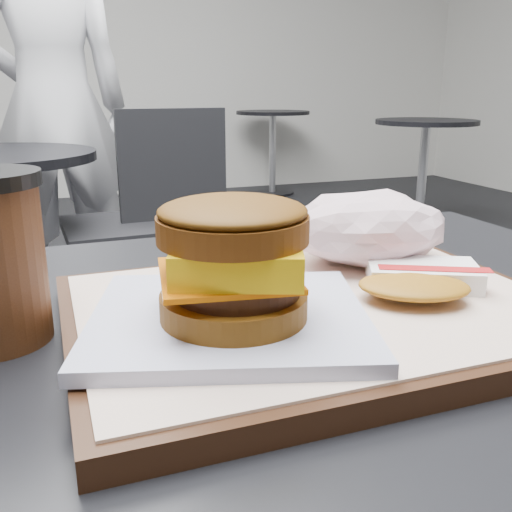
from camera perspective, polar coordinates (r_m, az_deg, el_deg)
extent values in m
cube|color=silver|center=(5.42, -19.80, 21.41)|extent=(8.00, 0.10, 3.00)
cube|color=black|center=(0.47, 2.91, -8.62)|extent=(0.80, 0.60, 0.04)
cube|color=black|center=(0.45, 6.10, -5.78)|extent=(0.38, 0.28, 0.02)
cube|color=silver|center=(0.45, 6.14, -4.61)|extent=(0.36, 0.26, 0.00)
cube|color=silver|center=(0.40, -2.67, -6.21)|extent=(0.23, 0.22, 0.01)
cylinder|color=brown|center=(0.39, -2.24, -4.91)|extent=(0.12, 0.12, 0.02)
cylinder|color=black|center=(0.38, -1.98, -2.92)|extent=(0.11, 0.11, 0.01)
cube|color=#CF6107|center=(0.38, -2.94, -1.90)|extent=(0.10, 0.10, 0.00)
cube|color=yellow|center=(0.38, -1.77, -0.11)|extent=(0.11, 0.11, 0.02)
cylinder|color=brown|center=(0.37, -2.34, 2.80)|extent=(0.12, 0.12, 0.02)
ellipsoid|color=brown|center=(0.37, -2.36, 4.53)|extent=(0.12, 0.12, 0.02)
cube|color=white|center=(0.50, 16.31, -1.77)|extent=(0.11, 0.09, 0.02)
cube|color=#B4181A|center=(0.49, 17.44, -1.22)|extent=(0.09, 0.05, 0.00)
ellipsoid|color=#B87B1D|center=(0.46, 15.51, -2.93)|extent=(0.10, 0.09, 0.01)
cylinder|color=black|center=(2.26, -23.22, -9.59)|extent=(0.44, 0.44, 0.02)
cylinder|color=#AFAFB4|center=(2.20, -12.66, -3.29)|extent=(0.06, 0.06, 0.44)
cube|color=black|center=(2.14, -13.06, 2.78)|extent=(0.44, 0.44, 0.04)
cube|color=black|center=(2.13, -8.31, 9.02)|extent=(0.40, 0.05, 0.40)
imported|color=silver|center=(2.59, -19.60, 13.98)|extent=(0.68, 0.48, 1.76)
cylinder|color=black|center=(4.09, 15.87, 2.54)|extent=(0.40, 0.40, 0.02)
cylinder|color=#A5A5AA|center=(4.02, 16.27, 7.53)|extent=(0.06, 0.06, 0.70)
cylinder|color=black|center=(3.98, 16.70, 12.72)|extent=(0.66, 0.66, 0.03)
cylinder|color=black|center=(5.36, 1.63, 6.37)|extent=(0.40, 0.40, 0.02)
cylinder|color=#A5A5AA|center=(5.31, 1.66, 10.20)|extent=(0.06, 0.06, 0.70)
cylinder|color=black|center=(5.28, 1.69, 14.14)|extent=(0.66, 0.66, 0.03)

